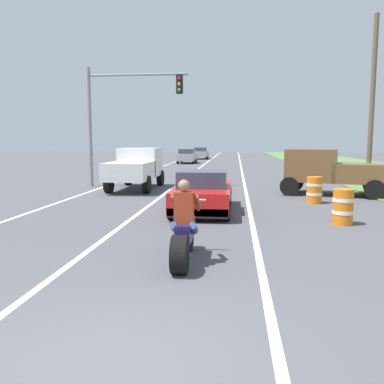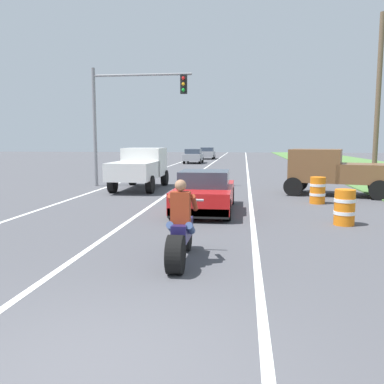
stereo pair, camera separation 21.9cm
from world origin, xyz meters
name	(u,v)px [view 1 (the left image)]	position (x,y,z in m)	size (l,w,h in m)	color
ground_plane	(105,370)	(0.00, 0.00, 0.00)	(160.00, 160.00, 0.00)	#4C4C51
lane_stripe_left_solid	(124,180)	(-5.40, 20.00, 0.00)	(0.14, 120.00, 0.01)	white
lane_stripe_right_solid	(244,181)	(1.80, 20.00, 0.00)	(0.14, 120.00, 0.01)	white
lane_stripe_centre_dashed	(183,180)	(-1.80, 20.00, 0.00)	(0.14, 120.00, 0.01)	white
motorcycle_with_rider	(184,233)	(0.35, 3.69, 0.59)	(0.70, 2.21, 1.62)	black
sports_car_red	(203,193)	(0.25, 9.55, 0.63)	(1.84, 4.30, 1.37)	red
pickup_truck_left_lane_white	(136,166)	(-3.50, 15.51, 1.11)	(2.02, 4.80, 1.98)	silver
pickup_truck_right_shoulder_brown	(334,170)	(5.52, 14.26, 1.11)	(5.14, 3.14, 1.98)	brown
traffic_light_mast_near	(120,107)	(-4.51, 16.52, 4.03)	(5.12, 0.34, 6.00)	gray
utility_pole_roadside	(372,103)	(7.93, 17.32, 4.20)	(0.24, 0.24, 8.39)	brown
construction_barrel_nearest	(343,207)	(4.32, 7.84, 0.50)	(0.58, 0.58, 1.00)	orange
construction_barrel_mid	(314,190)	(4.27, 11.79, 0.50)	(0.58, 0.58, 1.00)	orange
distant_car_far_ahead	(187,156)	(-3.77, 38.68, 0.77)	(1.80, 4.00, 1.50)	#99999E
distant_car_further_ahead	(201,153)	(-3.21, 48.89, 0.77)	(1.80, 4.00, 1.50)	#99999E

